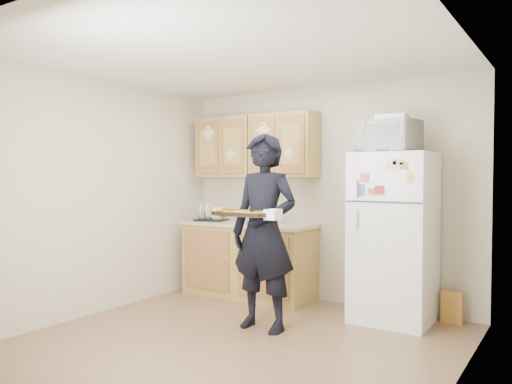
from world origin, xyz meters
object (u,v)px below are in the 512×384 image
(microwave, at_px, (388,137))
(person, at_px, (264,232))
(baking_tray, at_px, (247,214))
(refrigerator, at_px, (394,237))
(dish_rack, at_px, (211,215))

(microwave, bearing_deg, person, -124.30)
(person, distance_m, baking_tray, 0.35)
(baking_tray, bearing_deg, refrigerator, 52.97)
(person, xyz_separation_m, dish_rack, (-1.37, 0.93, 0.04))
(refrigerator, distance_m, microwave, 1.01)
(person, distance_m, microwave, 1.57)
(microwave, distance_m, dish_rack, 2.43)
(person, height_order, baking_tray, person)
(person, bearing_deg, refrigerator, 45.07)
(refrigerator, distance_m, person, 1.34)
(refrigerator, xyz_separation_m, dish_rack, (-2.32, -0.01, 0.12))
(refrigerator, height_order, baking_tray, refrigerator)
(person, height_order, microwave, microwave)
(person, bearing_deg, microwave, 45.16)
(refrigerator, bearing_deg, microwave, -136.82)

